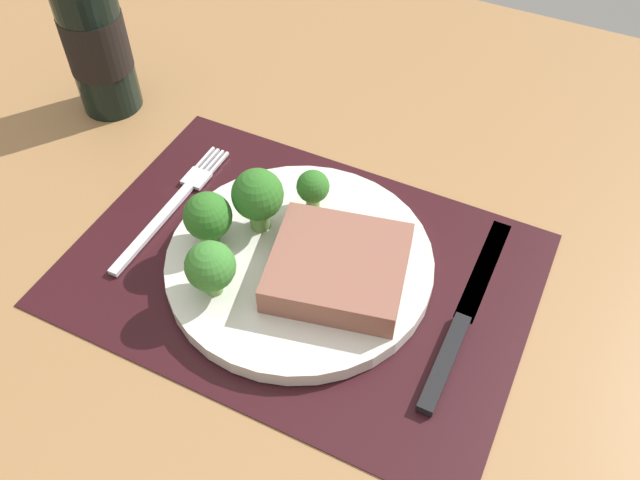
% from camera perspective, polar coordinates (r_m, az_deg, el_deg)
% --- Properties ---
extents(ground_plane, '(1.40, 1.10, 0.03)m').
position_cam_1_polar(ground_plane, '(0.64, -1.70, -3.42)').
color(ground_plane, '#996D42').
extents(placemat, '(0.43, 0.30, 0.00)m').
position_cam_1_polar(placemat, '(0.63, -1.73, -2.50)').
color(placemat, black).
rests_on(placemat, ground_plane).
extents(plate, '(0.25, 0.25, 0.02)m').
position_cam_1_polar(plate, '(0.62, -1.75, -1.95)').
color(plate, silver).
rests_on(plate, placemat).
extents(steak, '(0.14, 0.13, 0.03)m').
position_cam_1_polar(steak, '(0.59, 1.58, -2.33)').
color(steak, '#8C5647').
rests_on(steak, plate).
extents(broccoli_near_steak, '(0.04, 0.04, 0.06)m').
position_cam_1_polar(broccoli_near_steak, '(0.57, -9.40, -2.29)').
color(broccoli_near_steak, '#6B994C').
rests_on(broccoli_near_steak, plate).
extents(broccoli_center, '(0.03, 0.03, 0.04)m').
position_cam_1_polar(broccoli_center, '(0.64, -0.61, 4.53)').
color(broccoli_center, '#6B994C').
rests_on(broccoli_center, plate).
extents(broccoli_near_fork, '(0.05, 0.05, 0.07)m').
position_cam_1_polar(broccoli_near_fork, '(0.61, -5.37, 3.78)').
color(broccoli_near_fork, '#6B994C').
rests_on(broccoli_near_fork, plate).
extents(broccoli_back_left, '(0.04, 0.04, 0.06)m').
position_cam_1_polar(broccoli_back_left, '(0.61, -9.61, 1.98)').
color(broccoli_back_left, '#5B8942').
rests_on(broccoli_back_left, plate).
extents(fork, '(0.02, 0.19, 0.01)m').
position_cam_1_polar(fork, '(0.69, -12.53, 2.95)').
color(fork, silver).
rests_on(fork, placemat).
extents(knife, '(0.02, 0.23, 0.01)m').
position_cam_1_polar(knife, '(0.60, 12.03, -6.96)').
color(knife, black).
rests_on(knife, placemat).
extents(wine_bottle, '(0.07, 0.07, 0.29)m').
position_cam_1_polar(wine_bottle, '(0.79, -18.95, 16.68)').
color(wine_bottle, black).
rests_on(wine_bottle, ground_plane).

